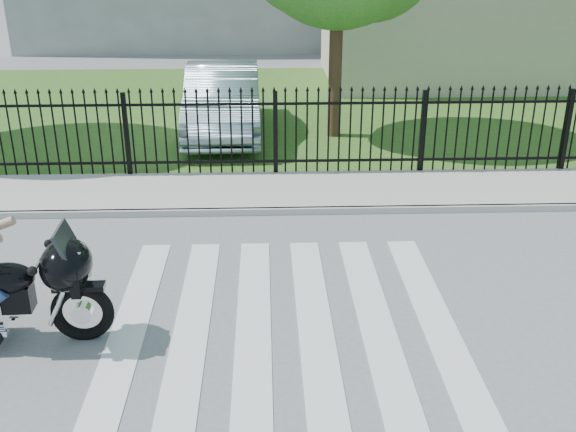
{
  "coord_description": "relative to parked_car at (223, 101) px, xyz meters",
  "views": [
    {
      "loc": [
        -0.22,
        -7.22,
        4.72
      ],
      "look_at": [
        0.09,
        1.55,
        1.0
      ],
      "focal_mm": 42.0,
      "sensor_mm": 36.0,
      "label": 1
    }
  ],
  "objects": [
    {
      "name": "ground",
      "position": [
        1.25,
        -9.28,
        -0.86
      ],
      "size": [
        120.0,
        120.0,
        0.0
      ],
      "primitive_type": "plane",
      "color": "slate",
      "rests_on": "ground"
    },
    {
      "name": "crosswalk",
      "position": [
        1.25,
        -9.28,
        -0.85
      ],
      "size": [
        5.0,
        5.5,
        0.01
      ],
      "primitive_type": null,
      "color": "silver",
      "rests_on": "ground"
    },
    {
      "name": "sidewalk",
      "position": [
        1.25,
        -4.28,
        -0.8
      ],
      "size": [
        40.0,
        2.0,
        0.12
      ],
      "primitive_type": "cube",
      "color": "#ADAAA3",
      "rests_on": "ground"
    },
    {
      "name": "curb",
      "position": [
        1.25,
        -5.28,
        -0.8
      ],
      "size": [
        40.0,
        0.12,
        0.12
      ],
      "primitive_type": "cube",
      "color": "#ADAAA3",
      "rests_on": "ground"
    },
    {
      "name": "grass_strip",
      "position": [
        1.25,
        2.72,
        -0.85
      ],
      "size": [
        40.0,
        12.0,
        0.02
      ],
      "primitive_type": "cube",
      "color": "#2E581E",
      "rests_on": "ground"
    },
    {
      "name": "iron_fence",
      "position": [
        1.25,
        -3.28,
        0.05
      ],
      "size": [
        26.0,
        0.04,
        1.8
      ],
      "color": "black",
      "rests_on": "ground"
    },
    {
      "name": "building_low",
      "position": [
        8.25,
        6.72,
        0.89
      ],
      "size": [
        10.0,
        6.0,
        3.5
      ],
      "primitive_type": "cube",
      "color": "#BAAE9B",
      "rests_on": "ground"
    },
    {
      "name": "parked_car",
      "position": [
        0.0,
        0.0,
        0.0
      ],
      "size": [
        1.93,
        5.14,
        1.67
      ],
      "primitive_type": "imported",
      "rotation": [
        0.0,
        0.0,
        0.03
      ],
      "color": "#91AAB6",
      "rests_on": "grass_strip"
    }
  ]
}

